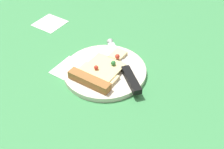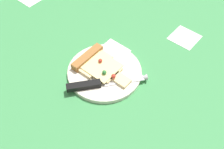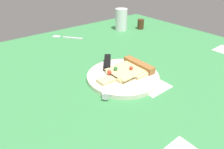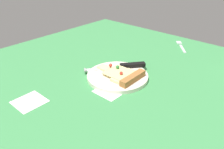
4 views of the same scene
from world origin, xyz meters
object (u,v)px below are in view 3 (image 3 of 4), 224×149
fork (66,37)px  pizza_slice (129,70)px  plate (123,76)px  drinking_glass (121,19)px  pepper_shaker (141,24)px  knife (107,69)px

fork → pizza_slice: bearing=-129.2°
plate → fork: size_ratio=1.73×
drinking_glass → fork: bearing=166.3°
pizza_slice → plate: bearing=90.5°
pepper_shaker → fork: bearing=162.1°
knife → drinking_glass: bearing=-97.3°
plate → drinking_glass: drinking_glass is taller
pizza_slice → knife: 7.10cm
pepper_shaker → plate: bearing=-141.6°
fork → plate: bearing=-132.5°
drinking_glass → fork: (-28.94, 7.05, -5.08)cm
fork → knife: bearing=-136.4°
pizza_slice → pepper_shaker: pepper_shaker is taller
pizza_slice → drinking_glass: drinking_glass is taller
drinking_glass → pepper_shaker: (9.33, -5.32, -2.92)cm
knife → drinking_glass: drinking_glass is taller
pepper_shaker → knife: bearing=-147.7°
pizza_slice → pepper_shaker: 50.89cm
plate → pepper_shaker: 52.93cm
pepper_shaker → fork: pepper_shaker is taller
pizza_slice → fork: bearing=-1.5°
plate → knife: (-2.45, 5.10, 1.28)cm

